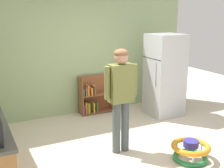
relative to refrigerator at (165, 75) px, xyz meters
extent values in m
plane|color=beige|center=(-1.58, -1.37, -0.89)|extent=(12.00, 12.00, 0.00)
cube|color=#99B17F|center=(-1.58, 0.96, 0.46)|extent=(5.20, 0.06, 2.70)
sphere|color=silver|center=(-3.47, -1.90, -0.33)|extent=(0.04, 0.04, 0.04)
sphere|color=silver|center=(-3.47, -1.21, -0.33)|extent=(0.04, 0.04, 0.04)
sphere|color=silver|center=(-3.47, -0.52, -0.33)|extent=(0.04, 0.04, 0.04)
cube|color=#B7BABF|center=(0.00, 0.00, 0.00)|extent=(0.70, 0.68, 1.78)
cylinder|color=silver|center=(-0.36, -0.17, 0.09)|extent=(0.02, 0.02, 0.50)
cube|color=#333333|center=(-0.35, 0.00, 0.39)|extent=(0.01, 0.67, 0.01)
cube|color=brown|center=(-1.68, 0.74, -0.47)|extent=(0.02, 0.28, 0.85)
cube|color=brown|center=(-0.90, 0.74, -0.47)|extent=(0.02, 0.28, 0.85)
cube|color=brown|center=(-1.29, 0.87, -0.47)|extent=(0.80, 0.02, 0.85)
cube|color=brown|center=(-1.29, 0.74, -0.86)|extent=(0.76, 0.24, 0.02)
cube|color=brown|center=(-1.29, 0.74, -0.46)|extent=(0.76, 0.24, 0.02)
cube|color=purple|center=(-1.64, 0.71, -0.75)|extent=(0.02, 0.17, 0.20)
cube|color=#444140|center=(-1.64, 0.71, -0.35)|extent=(0.03, 0.17, 0.18)
cube|color=gold|center=(-1.59, 0.71, -0.73)|extent=(0.02, 0.17, 0.25)
cube|color=olive|center=(-1.58, 0.71, -0.35)|extent=(0.03, 0.17, 0.19)
cube|color=gold|center=(-1.53, 0.71, -0.73)|extent=(0.03, 0.17, 0.23)
cube|color=orange|center=(-1.53, 0.71, -0.33)|extent=(0.03, 0.17, 0.23)
cube|color=#434233|center=(-1.50, 0.71, -0.72)|extent=(0.03, 0.17, 0.26)
cube|color=orange|center=(-1.45, 0.71, -0.36)|extent=(0.03, 0.17, 0.17)
cube|color=gold|center=(-1.40, 0.71, -0.74)|extent=(0.03, 0.17, 0.22)
cube|color=orange|center=(-1.39, 0.71, -0.34)|extent=(0.02, 0.17, 0.22)
cube|color=#AE281E|center=(-1.31, 0.71, -0.76)|extent=(0.03, 0.17, 0.17)
cube|color=#4B4542|center=(-1.40, 0.71, -0.35)|extent=(0.03, 0.17, 0.19)
cube|color=#33824C|center=(-1.33, 0.71, -0.74)|extent=(0.02, 0.17, 0.21)
cylinder|color=#4A5355|center=(-1.79, -1.18, -0.46)|extent=(0.13, 0.13, 0.85)
cylinder|color=#4A5355|center=(-1.63, -1.18, -0.46)|extent=(0.13, 0.13, 0.85)
cube|color=olive|center=(-1.71, -1.18, 0.26)|extent=(0.38, 0.22, 0.60)
cylinder|color=olive|center=(-1.95, -1.18, 0.29)|extent=(0.09, 0.09, 0.51)
cylinder|color=olive|center=(-1.47, -1.18, 0.29)|extent=(0.09, 0.09, 0.51)
sphere|color=tan|center=(-1.71, -1.18, 0.67)|extent=(0.22, 0.22, 0.22)
ellipsoid|color=brown|center=(-1.71, -1.18, 0.73)|extent=(0.23, 0.23, 0.14)
torus|color=#26874A|center=(-0.88, -1.92, -0.86)|extent=(0.54, 0.54, 0.07)
torus|color=orange|center=(-0.88, -1.92, -0.67)|extent=(0.60, 0.60, 0.08)
cylinder|color=navy|center=(-0.88, -1.92, -0.62)|extent=(0.23, 0.23, 0.10)
cylinder|color=silver|center=(-0.66, -1.92, -0.76)|extent=(0.02, 0.02, 0.18)
cylinder|color=silver|center=(-0.99, -1.73, -0.76)|extent=(0.02, 0.02, 0.18)
cylinder|color=silver|center=(-0.99, -2.11, -0.76)|extent=(0.02, 0.02, 0.18)
cube|color=#2D2D33|center=(-3.58, -1.98, 0.15)|extent=(0.01, 0.31, 0.20)
camera|label=1|loc=(-3.82, -5.10, 1.35)|focal=47.20mm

